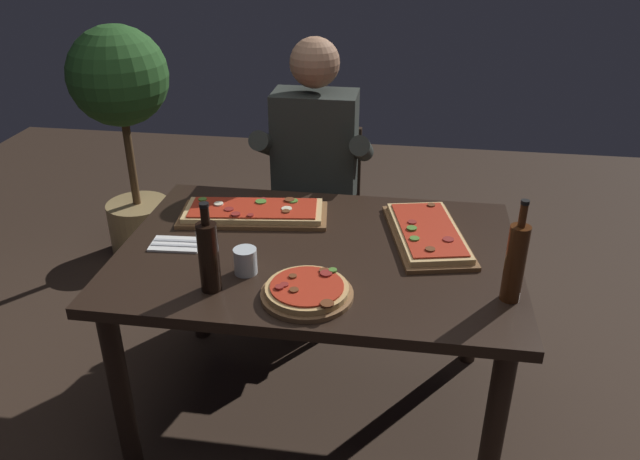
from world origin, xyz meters
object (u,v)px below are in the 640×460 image
at_px(wine_bottle_dark, 515,262).
at_px(diner_chair, 318,208).
at_px(dining_table, 318,272).
at_px(pizza_rectangular_front, 254,212).
at_px(potted_plant_corner, 123,111).
at_px(pizza_round_far, 307,291).
at_px(seated_diner, 314,169).
at_px(pizza_rectangular_left, 427,233).
at_px(tumbler_near_camera, 245,262).
at_px(oil_bottle_amber, 209,255).

xyz_separation_m(wine_bottle_dark, diner_chair, (-0.77, 1.08, -0.39)).
relative_size(dining_table, pizza_rectangular_front, 2.35).
distance_m(pizza_rectangular_front, potted_plant_corner, 1.32).
xyz_separation_m(pizza_round_far, potted_plant_corner, (-1.24, 1.45, 0.09)).
bearing_deg(potted_plant_corner, seated_diner, -20.48).
xyz_separation_m(pizza_rectangular_left, tumbler_near_camera, (-0.60, -0.33, 0.02)).
bearing_deg(diner_chair, dining_table, -81.20).
relative_size(dining_table, tumbler_near_camera, 15.87).
bearing_deg(potted_plant_corner, tumbler_near_camera, -52.81).
bearing_deg(wine_bottle_dark, pizza_round_far, -172.61).
relative_size(pizza_rectangular_front, potted_plant_corner, 0.46).
relative_size(pizza_rectangular_front, tumbler_near_camera, 6.75).
xyz_separation_m(oil_bottle_amber, potted_plant_corner, (-0.93, 1.45, -0.02)).
xyz_separation_m(dining_table, diner_chair, (-0.13, 0.86, -0.16)).
distance_m(seated_diner, potted_plant_corner, 1.17).
bearing_deg(seated_diner, pizza_rectangular_front, -106.56).
xyz_separation_m(pizza_rectangular_left, wine_bottle_dark, (0.25, -0.37, 0.11)).
bearing_deg(diner_chair, pizza_round_far, -82.87).
height_order(pizza_rectangular_left, seated_diner, seated_diner).
xyz_separation_m(pizza_rectangular_left, diner_chair, (-0.52, 0.72, -0.27)).
relative_size(pizza_round_far, tumbler_near_camera, 3.30).
distance_m(wine_bottle_dark, diner_chair, 1.38).
xyz_separation_m(oil_bottle_amber, seated_diner, (0.16, 1.04, -0.12)).
bearing_deg(diner_chair, tumbler_near_camera, -94.32).
bearing_deg(potted_plant_corner, dining_table, -43.00).
relative_size(pizza_round_far, potted_plant_corner, 0.22).
height_order(pizza_rectangular_front, pizza_round_far, same).
height_order(tumbler_near_camera, seated_diner, seated_diner).
bearing_deg(pizza_rectangular_front, dining_table, -37.11).
bearing_deg(pizza_rectangular_left, oil_bottle_amber, -146.51).
bearing_deg(wine_bottle_dark, oil_bottle_amber, -174.89).
relative_size(dining_table, seated_diner, 1.05).
bearing_deg(dining_table, tumbler_near_camera, -137.48).
relative_size(pizza_rectangular_left, seated_diner, 0.41).
distance_m(pizza_rectangular_left, seated_diner, 0.79).
relative_size(tumbler_near_camera, seated_diner, 0.07).
bearing_deg(pizza_rectangular_left, seated_diner, 130.94).
relative_size(dining_table, wine_bottle_dark, 4.16).
bearing_deg(pizza_round_far, potted_plant_corner, 130.53).
height_order(pizza_round_far, oil_bottle_amber, oil_bottle_amber).
bearing_deg(pizza_rectangular_left, pizza_rectangular_front, 173.48).
xyz_separation_m(diner_chair, potted_plant_corner, (-1.09, 0.29, 0.36)).
xyz_separation_m(pizza_rectangular_front, oil_bottle_amber, (-0.01, -0.53, 0.10)).
distance_m(pizza_round_far, oil_bottle_amber, 0.32).
bearing_deg(potted_plant_corner, pizza_round_far, -49.47).
height_order(oil_bottle_amber, seated_diner, seated_diner).
height_order(pizza_rectangular_front, diner_chair, diner_chair).
bearing_deg(diner_chair, pizza_rectangular_left, -54.18).
xyz_separation_m(oil_bottle_amber, tumbler_near_camera, (0.08, 0.11, -0.08)).
height_order(pizza_round_far, potted_plant_corner, potted_plant_corner).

